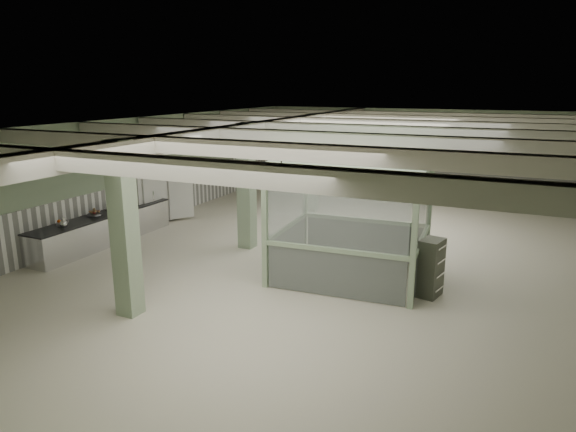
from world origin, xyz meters
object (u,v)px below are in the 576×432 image
at_px(walkin_cooler, 156,193).
at_px(guard_booth, 352,200).
at_px(filing_cabinet, 431,268).
at_px(prep_counter, 104,229).

height_order(walkin_cooler, guard_booth, guard_booth).
height_order(guard_booth, filing_cabinet, guard_booth).
relative_size(guard_booth, filing_cabinet, 2.86).
relative_size(walkin_cooler, filing_cabinet, 1.75).
distance_m(walkin_cooler, filing_cabinet, 9.93).
distance_m(guard_booth, filing_cabinet, 2.41).
height_order(prep_counter, walkin_cooler, walkin_cooler).
bearing_deg(walkin_cooler, prep_counter, -88.12).
xyz_separation_m(walkin_cooler, guard_booth, (7.59, -2.09, 0.87)).
bearing_deg(walkin_cooler, filing_cabinet, -14.69).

